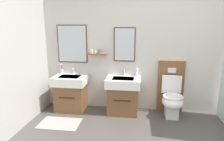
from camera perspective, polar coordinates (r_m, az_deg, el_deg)
name	(u,v)px	position (r m, az deg, el deg)	size (l,w,h in m)	color
wall_back	(157,43)	(3.79, 12.88, 7.79)	(4.61, 0.27, 2.62)	beige
bath_mat	(60,123)	(3.55, -14.98, -14.70)	(0.68, 0.44, 0.01)	#9E9993
vanity_sink_left	(71,92)	(3.93, -11.91, -6.13)	(0.63, 0.51, 0.68)	brown
tap_on_left_sink	(73,70)	(3.99, -11.28, 0.05)	(0.03, 0.13, 0.11)	silver
vanity_sink_right	(123,94)	(3.72, 3.25, -6.96)	(0.63, 0.51, 0.68)	brown
tap_on_right_sink	(124,72)	(3.79, 3.55, -0.42)	(0.03, 0.13, 0.11)	silver
toilet	(171,96)	(3.77, 16.96, -7.03)	(0.48, 0.63, 1.00)	brown
toothbrush_cup	(62,71)	(4.07, -14.47, -0.04)	(0.07, 0.07, 0.21)	silver
soap_dispenser	(137,72)	(3.77, 7.27, -0.43)	(0.06, 0.06, 0.18)	white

